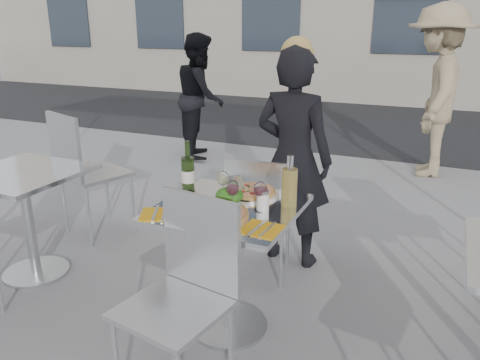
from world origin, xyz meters
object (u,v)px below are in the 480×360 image
at_px(side_table_left, 26,202).
at_px(side_chair_lfar, 82,165).
at_px(salad_plate, 230,197).
at_px(woman_diner, 293,159).
at_px(pizza_near, 214,213).
at_px(wine_bottle, 188,172).
at_px(chair_near, 186,282).
at_px(main_table, 229,242).
at_px(wineglass_white_a, 223,179).
at_px(pizza_far, 252,192).
at_px(wineglass_red_a, 233,189).
at_px(sugar_shaker, 263,201).
at_px(pedestrian_a, 201,96).
at_px(carafe, 289,188).
at_px(wineglass_red_b, 260,190).
at_px(napkin_right, 262,229).
at_px(wineglass_white_b, 238,184).
at_px(napkin_left, 159,214).
at_px(chair_far, 258,209).

relative_size(side_table_left, side_chair_lfar, 0.73).
bearing_deg(salad_plate, woman_diner, 86.21).
bearing_deg(pizza_near, wine_bottle, 138.74).
bearing_deg(salad_plate, chair_near, -86.88).
xyz_separation_m(main_table, woman_diner, (0.05, 0.95, 0.23)).
relative_size(pizza_near, wineglass_white_a, 2.21).
xyz_separation_m(main_table, salad_plate, (-0.01, 0.04, 0.25)).
height_order(side_table_left, wine_bottle, wine_bottle).
relative_size(pizza_far, wineglass_red_a, 1.93).
bearing_deg(sugar_shaker, pizza_far, 126.08).
height_order(pedestrian_a, sugar_shaker, pedestrian_a).
distance_m(carafe, wineglass_red_b, 0.15).
relative_size(pedestrian_a, napkin_right, 7.87).
xyz_separation_m(side_table_left, pizza_near, (1.49, -0.14, 0.22)).
relative_size(salad_plate, wine_bottle, 0.75).
bearing_deg(wineglass_red_b, chair_near, -108.32).
bearing_deg(sugar_shaker, woman_diner, 98.56).
bearing_deg(pedestrian_a, napkin_right, -171.47).
height_order(side_table_left, wineglass_red_a, wineglass_red_a).
distance_m(main_table, pizza_near, 0.26).
relative_size(main_table, sugar_shaker, 7.01).
xyz_separation_m(chair_near, napkin_right, (0.26, 0.27, 0.20)).
bearing_deg(wineglass_white_a, pizza_near, -73.86).
distance_m(woman_diner, wine_bottle, 0.91).
distance_m(wineglass_white_a, wineglass_red_a, 0.16).
height_order(wineglass_white_a, wineglass_white_b, same).
relative_size(salad_plate, carafe, 0.76).
height_order(pizza_far, napkin_right, pizza_far).
distance_m(pizza_far, napkin_left, 0.56).
height_order(wine_bottle, napkin_right, wine_bottle).
bearing_deg(chair_far, carafe, 115.24).
relative_size(side_chair_lfar, wineglass_red_a, 6.51).
xyz_separation_m(chair_near, wineglass_white_b, (0.02, 0.53, 0.30)).
height_order(chair_far, napkin_right, chair_far).
xyz_separation_m(napkin_left, napkin_right, (0.54, 0.04, 0.00)).
xyz_separation_m(wine_bottle, napkin_right, (0.58, -0.32, -0.11)).
relative_size(sugar_shaker, wineglass_white_b, 0.68).
bearing_deg(sugar_shaker, side_chair_lfar, 160.56).
distance_m(chair_far, pizza_far, 0.45).
distance_m(side_table_left, wine_bottle, 1.24).
relative_size(pizza_far, carafe, 1.05).
relative_size(pedestrian_a, sugar_shaker, 14.75).
relative_size(pizza_near, wineglass_white_b, 2.21).
distance_m(pedestrian_a, napkin_right, 4.10).
distance_m(pedestrian_a, wineglass_red_a, 3.82).
relative_size(main_table, salad_plate, 3.41).
bearing_deg(side_table_left, pizza_far, 7.92).
distance_m(wine_bottle, napkin_right, 0.67).
distance_m(chair_far, napkin_right, 0.87).
distance_m(wineglass_white_b, napkin_left, 0.44).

